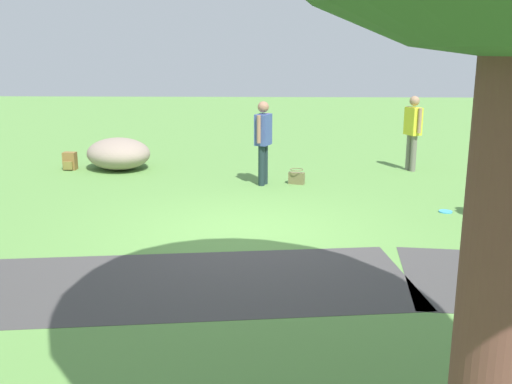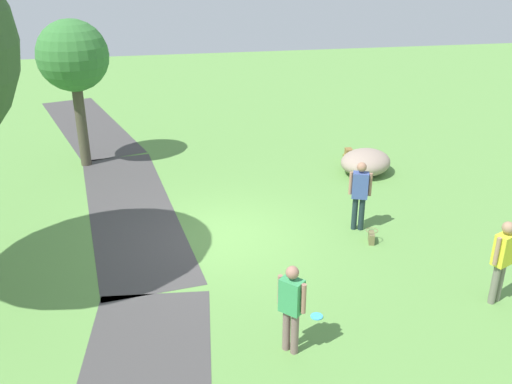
% 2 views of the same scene
% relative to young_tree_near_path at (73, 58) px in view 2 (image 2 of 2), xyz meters
% --- Properties ---
extents(ground_plane, '(48.00, 48.00, 0.00)m').
position_rel_young_tree_near_path_xyz_m(ground_plane, '(-5.43, -3.44, -3.23)').
color(ground_plane, '#5F9346').
extents(footpath_segment_mid, '(8.20, 3.05, 0.01)m').
position_rel_young_tree_near_path_xyz_m(footpath_segment_mid, '(-3.50, -1.36, -3.23)').
color(footpath_segment_mid, '#434040').
rests_on(footpath_segment_mid, ground).
extents(footpath_segment_far, '(8.25, 4.29, 0.01)m').
position_rel_young_tree_near_path_xyz_m(footpath_segment_far, '(4.30, 0.30, -3.23)').
color(footpath_segment_far, '#434040').
rests_on(footpath_segment_far, ground).
extents(young_tree_near_path, '(2.02, 2.02, 4.30)m').
position_rel_young_tree_near_path_xyz_m(young_tree_near_path, '(0.00, 0.00, 0.00)').
color(young_tree_near_path, '#494234').
rests_on(young_tree_near_path, ground).
extents(lawn_boulder, '(2.07, 2.10, 0.71)m').
position_rel_young_tree_near_path_xyz_m(lawn_boulder, '(-2.31, -8.08, -2.88)').
color(lawn_boulder, gray).
rests_on(lawn_boulder, ground).
extents(woman_with_handbag, '(0.36, 0.49, 1.68)m').
position_rel_young_tree_near_path_xyz_m(woman_with_handbag, '(-5.63, -6.62, -2.26)').
color(woman_with_handbag, '#1C2E31').
rests_on(woman_with_handbag, ground).
extents(man_near_boulder, '(0.43, 0.42, 1.61)m').
position_rel_young_tree_near_path_xyz_m(man_near_boulder, '(-9.56, -4.00, -2.31)').
color(man_near_boulder, '#7B605D').
rests_on(man_near_boulder, ground).
extents(passerby_on_path, '(0.37, 0.48, 1.67)m').
position_rel_young_tree_near_path_xyz_m(passerby_on_path, '(-8.92, -8.11, -2.27)').
color(passerby_on_path, slate).
rests_on(passerby_on_path, ground).
extents(handbag_on_grass, '(0.34, 0.34, 0.31)m').
position_rel_young_tree_near_path_xyz_m(handbag_on_grass, '(-6.31, -6.70, -3.09)').
color(handbag_on_grass, olive).
rests_on(handbag_on_grass, ground).
extents(backpack_by_boulder, '(0.29, 0.27, 0.40)m').
position_rel_young_tree_near_path_xyz_m(backpack_by_boulder, '(-1.22, -7.95, -3.04)').
color(backpack_by_boulder, olive).
rests_on(backpack_by_boulder, ground).
extents(frisbee_on_grass, '(0.22, 0.22, 0.02)m').
position_rel_young_tree_near_path_xyz_m(frisbee_on_grass, '(-8.76, -4.70, -3.22)').
color(frisbee_on_grass, '#40A6D4').
rests_on(frisbee_on_grass, ground).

